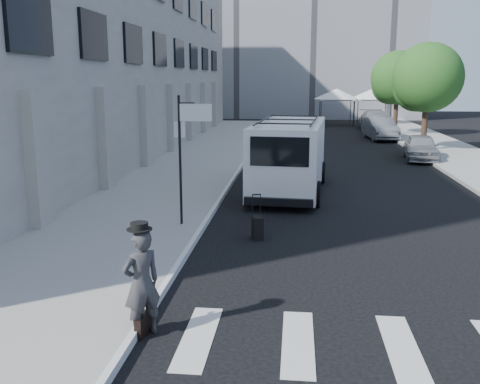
% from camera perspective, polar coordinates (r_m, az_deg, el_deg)
% --- Properties ---
extents(ground, '(120.00, 120.00, 0.00)m').
position_cam_1_polar(ground, '(11.56, 3.19, -8.67)').
color(ground, black).
rests_on(ground, ground).
extents(sidewalk_left, '(4.50, 48.00, 0.15)m').
position_cam_1_polar(sidewalk_left, '(27.52, -4.00, 3.62)').
color(sidewalk_left, gray).
rests_on(sidewalk_left, ground).
extents(sidewalk_right, '(4.00, 56.00, 0.15)m').
position_cam_1_polar(sidewalk_right, '(32.21, 21.33, 4.06)').
color(sidewalk_right, gray).
rests_on(sidewalk_right, ground).
extents(building_left, '(10.00, 44.00, 12.00)m').
position_cam_1_polar(building_left, '(31.26, -17.17, 15.03)').
color(building_left, gray).
rests_on(building_left, ground).
extents(sign_pole, '(1.03, 0.07, 3.50)m').
position_cam_1_polar(sign_pole, '(14.37, -5.55, 6.26)').
color(sign_pole, black).
rests_on(sign_pole, sidewalk_left).
extents(tree_near, '(3.80, 3.83, 6.03)m').
position_cam_1_polar(tree_near, '(31.74, 19.13, 11.18)').
color(tree_near, black).
rests_on(tree_near, ground).
extents(tree_far, '(3.80, 3.83, 6.03)m').
position_cam_1_polar(tree_far, '(40.57, 16.28, 11.40)').
color(tree_far, black).
rests_on(tree_far, ground).
extents(tent_left, '(4.00, 4.00, 3.20)m').
position_cam_1_polar(tent_left, '(48.95, 10.28, 10.23)').
color(tent_left, black).
rests_on(tent_left, ground).
extents(tent_right, '(4.00, 4.00, 3.20)m').
position_cam_1_polar(tent_right, '(49.78, 13.97, 10.10)').
color(tent_right, black).
rests_on(tent_right, ground).
extents(businessman, '(0.76, 0.75, 1.77)m').
position_cam_1_polar(businessman, '(8.77, -10.45, -9.56)').
color(businessman, '#333335').
rests_on(businessman, ground).
extents(briefcase, '(0.18, 0.45, 0.34)m').
position_cam_1_polar(briefcase, '(9.05, -10.28, -13.78)').
color(briefcase, black).
rests_on(briefcase, ground).
extents(suitcase, '(0.35, 0.46, 1.15)m').
position_cam_1_polar(suitcase, '(13.84, 1.88, -3.81)').
color(suitcase, black).
rests_on(suitcase, ground).
extents(cargo_van, '(2.87, 7.02, 2.56)m').
position_cam_1_polar(cargo_van, '(19.54, 5.33, 3.84)').
color(cargo_van, white).
rests_on(cargo_van, ground).
extents(parked_car_a, '(2.02, 4.07, 1.33)m').
position_cam_1_polar(parked_car_a, '(28.65, 18.74, 4.54)').
color(parked_car_a, '#979A9E').
rests_on(parked_car_a, ground).
extents(parked_car_b, '(2.04, 4.74, 1.52)m').
position_cam_1_polar(parked_car_b, '(37.69, 14.72, 6.57)').
color(parked_car_b, slate).
rests_on(parked_car_b, ground).
extents(parked_car_c, '(2.24, 5.40, 1.56)m').
position_cam_1_polar(parked_car_c, '(44.79, 14.21, 7.43)').
color(parked_car_c, gray).
rests_on(parked_car_c, ground).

